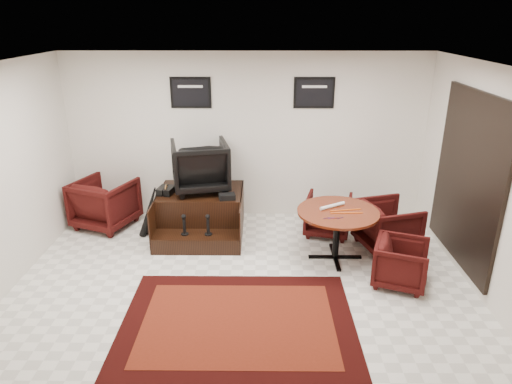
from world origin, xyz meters
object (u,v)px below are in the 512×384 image
shine_chair (200,163)px  table_chair_corner (401,261)px  armchair_side (105,201)px  shine_podium (201,214)px  table_chair_window (388,223)px  table_chair_back (328,213)px  meeting_table (338,217)px

shine_chair → table_chair_corner: (2.79, -1.66, -0.79)m
shine_chair → table_chair_corner: shine_chair is taller
armchair_side → shine_podium: bearing=-166.7°
table_chair_window → shine_podium: bearing=63.7°
table_chair_back → table_chair_corner: 1.67m
shine_chair → table_chair_window: size_ratio=1.09×
shine_chair → armchair_side: 1.76m
shine_chair → table_chair_corner: size_ratio=1.31×
meeting_table → table_chair_corner: meeting_table is taller
shine_podium → armchair_side: armchair_side is taller
meeting_table → table_chair_corner: (0.74, -0.67, -0.33)m
shine_podium → meeting_table: 2.25m
shine_podium → table_chair_corner: size_ratio=2.05×
armchair_side → table_chair_corner: armchair_side is taller
shine_chair → table_chair_corner: bearing=136.4°
table_chair_corner → shine_chair: bearing=79.4°
table_chair_corner → meeting_table: bearing=68.0°
shine_chair → table_chair_corner: 3.35m
armchair_side → table_chair_back: armchair_side is taller
shine_podium → meeting_table: bearing=-22.4°
shine_podium → table_chair_window: size_ratio=1.71×
meeting_table → table_chair_window: bearing=22.5°
table_chair_back → table_chair_corner: bearing=131.0°
table_chair_window → table_chair_corner: bearing=159.1°
shine_chair → table_chair_back: bearing=162.4°
shine_podium → table_chair_window: bearing=-10.0°
meeting_table → shine_podium: bearing=157.6°
armchair_side → table_chair_back: bearing=-162.6°
table_chair_back → table_chair_corner: size_ratio=1.06×
table_chair_back → meeting_table: bearing=104.7°
table_chair_window → table_chair_corner: 1.02m
meeting_table → table_chair_corner: bearing=-42.1°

